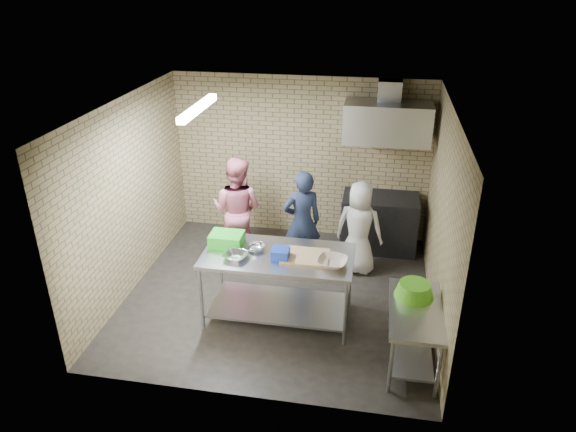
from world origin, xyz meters
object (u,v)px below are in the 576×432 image
(stove, at_px, (379,223))
(woman_pink, at_px, (237,210))
(green_crate, at_px, (227,239))
(green_basin, at_px, (414,290))
(man_navy, at_px, (302,222))
(prep_table, at_px, (278,286))
(blue_tub, at_px, (280,254))
(bottle_red, at_px, (390,124))
(bottle_green, at_px, (417,126))
(side_counter, at_px, (413,335))
(woman_white, at_px, (359,228))

(stove, distance_m, woman_pink, 2.32)
(green_crate, xyz_separation_m, green_basin, (2.38, -0.45, -0.20))
(man_navy, bearing_deg, green_basin, 110.86)
(stove, xyz_separation_m, green_basin, (0.43, -2.50, 0.38))
(prep_table, xyz_separation_m, man_navy, (0.11, 1.26, 0.32))
(blue_tub, bearing_deg, man_navy, 87.34)
(blue_tub, xyz_separation_m, man_navy, (0.06, 1.36, -0.22))
(green_crate, distance_m, green_basin, 2.43)
(green_basin, distance_m, bottle_red, 3.01)
(green_basin, xyz_separation_m, bottle_green, (0.02, 2.74, 1.18))
(side_counter, xyz_separation_m, bottle_red, (-0.40, 2.99, 1.65))
(bottle_red, bearing_deg, woman_white, -108.62)
(bottle_red, relative_size, bottle_green, 1.20)
(green_basin, bearing_deg, man_navy, 134.45)
(side_counter, bearing_deg, bottle_green, 90.00)
(bottle_red, bearing_deg, prep_table, -118.38)
(stove, bearing_deg, bottle_red, 78.23)
(stove, bearing_deg, side_counter, -80.71)
(stove, xyz_separation_m, woman_white, (-0.30, -0.79, 0.27))
(man_navy, height_order, woman_pink, woman_pink)
(prep_table, distance_m, woman_white, 1.69)
(bottle_green, relative_size, woman_white, 0.10)
(green_crate, xyz_separation_m, woman_pink, (-0.22, 1.31, -0.20))
(bottle_green, distance_m, woman_pink, 3.03)
(green_basin, distance_m, woman_pink, 3.14)
(side_counter, relative_size, bottle_green, 8.00)
(green_basin, relative_size, woman_pink, 0.27)
(green_crate, xyz_separation_m, woman_white, (1.65, 1.26, -0.32))
(stove, bearing_deg, green_basin, -80.24)
(bottle_green, distance_m, woman_white, 1.81)
(bottle_green, distance_m, man_navy, 2.30)
(green_crate, relative_size, woman_pink, 0.25)
(stove, bearing_deg, green_crate, -133.61)
(bottle_green, bearing_deg, green_crate, -136.38)
(prep_table, distance_m, man_navy, 1.31)
(side_counter, distance_m, bottle_green, 3.41)
(green_crate, xyz_separation_m, blue_tub, (0.75, -0.22, -0.02))
(green_crate, distance_m, bottle_red, 3.20)
(side_counter, xyz_separation_m, green_crate, (-2.40, 0.70, 0.66))
(blue_tub, distance_m, woman_pink, 1.82)
(prep_table, relative_size, side_counter, 1.59)
(green_crate, xyz_separation_m, bottle_green, (2.40, 2.29, 0.98))
(stove, height_order, bottle_green, bottle_green)
(woman_white, bearing_deg, man_navy, 18.05)
(woman_pink, bearing_deg, stove, -152.39)
(green_crate, relative_size, green_basin, 0.92)
(side_counter, relative_size, stove, 1.00)
(side_counter, xyz_separation_m, man_navy, (-1.59, 1.85, 0.43))
(side_counter, bearing_deg, green_basin, 94.57)
(green_basin, bearing_deg, woman_white, 113.02)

